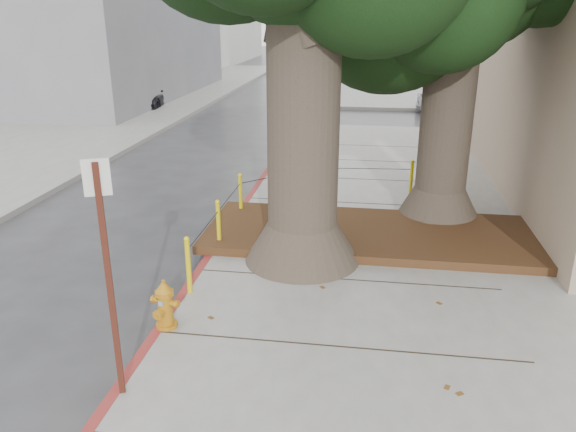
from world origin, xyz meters
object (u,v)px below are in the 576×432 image
fire_hydrant (165,304)px  car_silver (453,101)px  car_dark (149,95)px  signpost (108,269)px

fire_hydrant → car_silver: 20.67m
car_silver → car_dark: car_dark is taller
signpost → fire_hydrant: bearing=66.9°
fire_hydrant → car_silver: car_silver is taller
signpost → car_silver: (6.32, 21.14, -1.17)m
fire_hydrant → car_silver: bearing=86.3°
car_silver → car_dark: (-14.17, -0.37, 0.03)m
fire_hydrant → signpost: size_ratio=0.26×
fire_hydrant → signpost: signpost is taller
fire_hydrant → car_dark: bearing=126.2°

